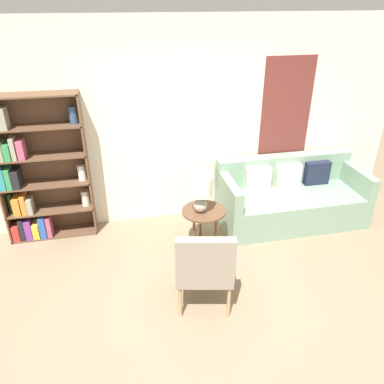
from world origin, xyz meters
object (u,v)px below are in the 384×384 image
Objects in this scene: couch at (289,198)px; side_table at (204,214)px; armchair at (205,264)px; bookshelf at (33,175)px; table_lamp at (201,191)px.

couch is 1.42m from side_table.
armchair is 2.16m from couch.
bookshelf reaches higher than side_table.
bookshelf reaches higher than table_lamp.
bookshelf is 2.19m from side_table.
side_table is at bearing 19.80° from table_lamp.
table_lamp is at bearing 79.10° from armchair.
couch is (3.39, -0.29, -0.56)m from bookshelf.
armchair is 1.07m from table_lamp.
side_table is 1.17× the size of table_lamp.
table_lamp is (-1.40, -0.41, 0.48)m from couch.
bookshelf is at bearing 161.48° from side_table.
side_table is at bearing 76.79° from armchair.
armchair is at bearing -138.14° from couch.
side_table is (-1.35, -0.39, 0.14)m from couch.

